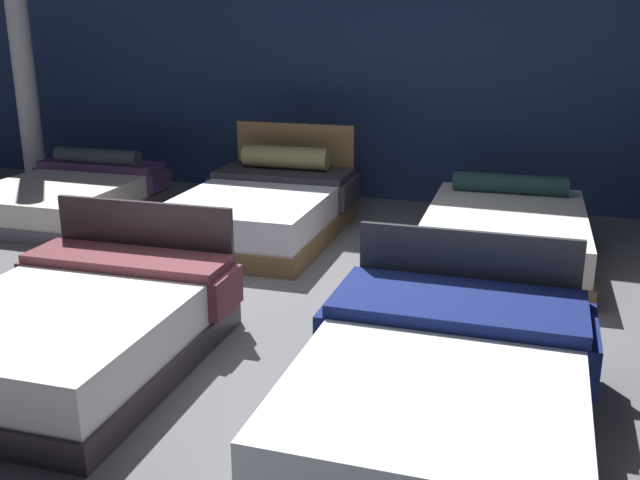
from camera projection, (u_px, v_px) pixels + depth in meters
The scene contains 8 objects.
ground_plane at pixel (315, 314), 5.34m from camera, with size 18.00×18.00×0.02m, color #5B5B60.
showroom_back_wall at pixel (423, 49), 8.07m from camera, with size 18.00×0.06×3.50m, color navy.
bed_1 at pixel (76, 329), 4.49m from camera, with size 1.58×2.00×0.84m.
bed_2 at pixel (442, 388), 3.75m from camera, with size 1.58×2.13×0.83m.
bed_4 at pixel (66, 196), 7.95m from camera, with size 1.63×2.09×0.62m.
bed_5 at pixel (264, 209), 7.17m from camera, with size 1.56×2.22×0.98m.
bed_6 at pixel (505, 235), 6.45m from camera, with size 1.54×2.23×0.64m.
support_pillar at pixel (21, 46), 8.81m from camera, with size 0.26×0.26×3.50m, color silver.
Camera 1 is at (1.65, -4.65, 2.10)m, focal length 40.53 mm.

